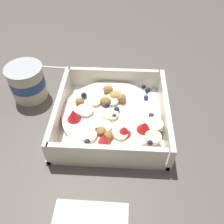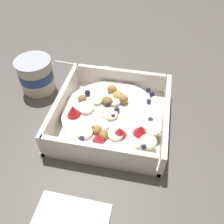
{
  "view_description": "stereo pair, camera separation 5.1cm",
  "coord_description": "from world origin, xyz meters",
  "views": [
    {
      "loc": [
        -0.34,
        -0.02,
        0.4
      ],
      "look_at": [
        0.01,
        -0.0,
        0.03
      ],
      "focal_mm": 39.35,
      "sensor_mm": 36.0,
      "label": 1
    },
    {
      "loc": [
        -0.34,
        -0.07,
        0.4
      ],
      "look_at": [
        0.01,
        -0.0,
        0.03
      ],
      "focal_mm": 39.35,
      "sensor_mm": 36.0,
      "label": 2
    }
  ],
  "objects": [
    {
      "name": "ground_plane",
      "position": [
        0.0,
        0.0,
        0.0
      ],
      "size": [
        2.4,
        2.4,
        0.0
      ],
      "primitive_type": "plane",
      "color": "#56514C"
    },
    {
      "name": "spoon",
      "position": [
        0.19,
        0.08,
        0.0
      ],
      "size": [
        0.04,
        0.17,
        0.01
      ],
      "color": "silver",
      "rests_on": "ground"
    },
    {
      "name": "fruit_bowl",
      "position": [
        0.01,
        -0.0,
        0.02
      ],
      "size": [
        0.23,
        0.23,
        0.06
      ],
      "color": "white",
      "rests_on": "ground"
    },
    {
      "name": "yogurt_cup",
      "position": [
        0.08,
        0.2,
        0.04
      ],
      "size": [
        0.08,
        0.08,
        0.08
      ],
      "color": "beige",
      "rests_on": "ground"
    }
  ]
}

